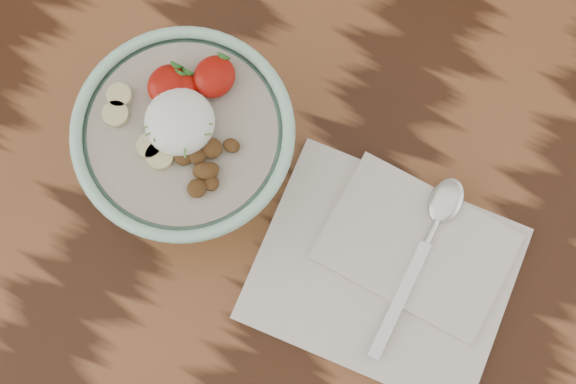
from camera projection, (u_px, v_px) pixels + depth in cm
name	position (u px, v px, depth cm)	size (l,w,h in cm)	color
table	(329.00, 245.00, 90.61)	(160.00, 90.00, 75.00)	black
breakfast_bowl	(188.00, 143.00, 76.27)	(20.45, 20.45, 14.00)	#A2D9C1
napkin	(390.00, 268.00, 80.08)	(25.51, 21.01, 1.52)	silver
spoon	(435.00, 225.00, 79.69)	(3.43, 19.80, 1.03)	silver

